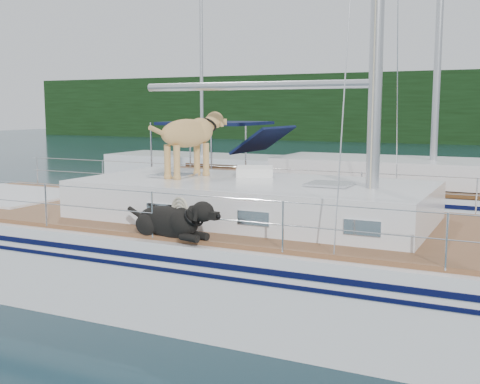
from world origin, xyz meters
The scene contains 6 objects.
ground centered at (0.00, 0.00, 0.00)m, with size 120.00×120.00×0.00m, color black.
tree_line centered at (0.00, 45.00, 3.00)m, with size 90.00×3.00×6.00m, color black.
shore_bank centered at (0.00, 46.20, 0.60)m, with size 92.00×1.00×1.20m, color #595147.
main_sailboat centered at (0.09, -0.01, 0.68)m, with size 12.00×3.91×14.01m.
neighbor_sailboat centered at (0.23, 6.10, 0.63)m, with size 11.00×3.50×13.30m.
bg_boat_west centered at (-8.00, 14.00, 0.45)m, with size 8.00×3.00×11.65m.
Camera 1 is at (4.53, -8.07, 2.87)m, focal length 45.00 mm.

